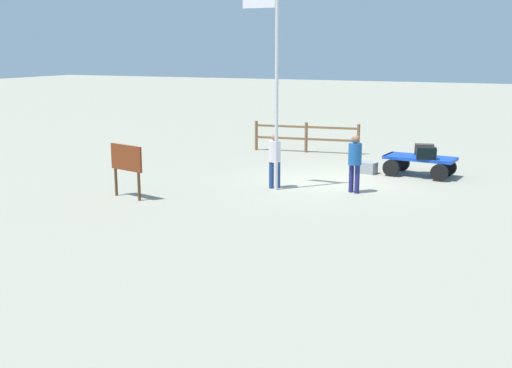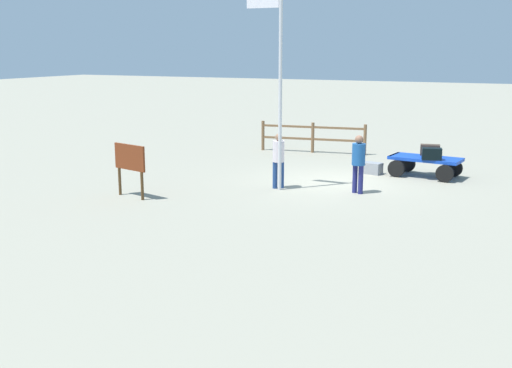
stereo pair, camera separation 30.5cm
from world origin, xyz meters
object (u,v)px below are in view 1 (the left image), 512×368
at_px(suitcase_olive, 367,168).
at_px(flagpole, 273,68).
at_px(worker_trailing, 275,157).
at_px(suitcase_dark, 426,153).
at_px(signboard, 126,162).
at_px(worker_lead, 355,159).
at_px(luggage_cart, 419,162).
at_px(suitcase_tan, 424,149).

relative_size(suitcase_olive, flagpole, 0.12).
xyz_separation_m(worker_trailing, flagpole, (0.01, 0.18, 2.52)).
bearing_deg(suitcase_dark, signboard, 39.72).
bearing_deg(suitcase_dark, worker_trailing, 38.76).
bearing_deg(worker_lead, flagpole, 12.68).
xyz_separation_m(worker_lead, flagpole, (2.29, 0.51, 2.47)).
relative_size(luggage_cart, signboard, 1.57).
distance_m(worker_lead, worker_trailing, 2.30).
xyz_separation_m(suitcase_tan, suitcase_dark, (-0.20, 0.85, 0.01)).
height_order(suitcase_dark, worker_trailing, worker_trailing).
xyz_separation_m(suitcase_dark, worker_trailing, (3.82, 3.07, 0.11)).
distance_m(suitcase_tan, flagpole, 6.08).
bearing_deg(signboard, suitcase_dark, -140.28).
distance_m(suitcase_dark, suitcase_olive, 2.00).
relative_size(suitcase_dark, worker_lead, 0.39).
xyz_separation_m(worker_lead, signboard, (5.48, 3.10, 0.02)).
xyz_separation_m(suitcase_tan, signboard, (6.82, 6.68, 0.19)).
height_order(suitcase_dark, suitcase_olive, suitcase_dark).
height_order(suitcase_olive, worker_lead, worker_lead).
bearing_deg(suitcase_olive, luggage_cart, -171.28).
relative_size(suitcase_olive, worker_trailing, 0.42).
bearing_deg(worker_trailing, luggage_cart, -135.40).
bearing_deg(flagpole, worker_trailing, -92.37).
relative_size(worker_trailing, signboard, 1.09).
bearing_deg(suitcase_dark, suitcase_tan, -76.74).
bearing_deg(luggage_cart, suitcase_dark, 122.02).
xyz_separation_m(suitcase_tan, flagpole, (3.63, 4.10, 2.64)).
xyz_separation_m(suitcase_olive, worker_lead, (-0.35, 2.92, 0.79)).
xyz_separation_m(luggage_cart, worker_lead, (1.27, 3.17, 0.51)).
height_order(flagpole, signboard, flagpole).
bearing_deg(suitcase_olive, worker_trailing, 59.32).
bearing_deg(worker_lead, suitcase_dark, -119.41).
distance_m(suitcase_tan, worker_trailing, 5.34).
bearing_deg(suitcase_olive, worker_lead, 96.84).
relative_size(worker_trailing, flagpole, 0.28).
distance_m(suitcase_dark, worker_lead, 3.14).
bearing_deg(luggage_cart, worker_lead, 68.16).
relative_size(worker_lead, flagpole, 0.29).
xyz_separation_m(suitcase_olive, flagpole, (1.94, 3.43, 3.26)).
relative_size(suitcase_tan, flagpole, 0.11).
distance_m(worker_trailing, flagpole, 2.53).
height_order(suitcase_tan, worker_trailing, worker_trailing).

